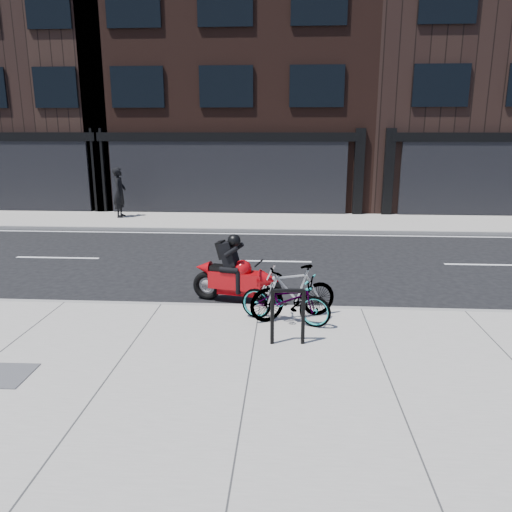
# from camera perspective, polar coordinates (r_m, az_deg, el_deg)

# --- Properties ---
(ground) EXTENTS (120.00, 120.00, 0.00)m
(ground) POSITION_cam_1_polar(r_m,az_deg,el_deg) (11.91, 0.98, -3.09)
(ground) COLOR black
(ground) RESTS_ON ground
(sidewalk_near) EXTENTS (60.00, 6.00, 0.13)m
(sidewalk_near) POSITION_cam_1_polar(r_m,az_deg,el_deg) (7.27, -0.95, -14.43)
(sidewalk_near) COLOR gray
(sidewalk_near) RESTS_ON ground
(sidewalk_far) EXTENTS (60.00, 3.50, 0.13)m
(sidewalk_far) POSITION_cam_1_polar(r_m,az_deg,el_deg) (19.43, 2.06, 3.94)
(sidewalk_far) COLOR gray
(sidewalk_far) RESTS_ON ground
(building_midwest) EXTENTS (10.00, 10.00, 12.00)m
(building_midwest) POSITION_cam_1_polar(r_m,az_deg,el_deg) (28.83, -23.31, 18.06)
(building_midwest) COLOR black
(building_midwest) RESTS_ON ground
(building_center) EXTENTS (12.00, 10.00, 14.50)m
(building_center) POSITION_cam_1_polar(r_m,az_deg,el_deg) (26.24, -2.05, 22.39)
(building_center) COLOR black
(building_center) RESTS_ON ground
(building_mideast) EXTENTS (12.00, 10.00, 12.50)m
(building_mideast) POSITION_cam_1_polar(r_m,az_deg,el_deg) (27.67, 25.06, 18.62)
(building_mideast) COLOR black
(building_mideast) RESTS_ON ground
(bike_rack) EXTENTS (0.57, 0.10, 0.95)m
(bike_rack) POSITION_cam_1_polar(r_m,az_deg,el_deg) (8.15, 3.66, -6.37)
(bike_rack) COLOR black
(bike_rack) RESTS_ON sidewalk_near
(bicycle_front) EXTENTS (1.81, 1.10, 0.90)m
(bicycle_front) POSITION_cam_1_polar(r_m,az_deg,el_deg) (9.07, 3.38, -4.93)
(bicycle_front) COLOR gray
(bicycle_front) RESTS_ON sidewalk_near
(bicycle_rear) EXTENTS (1.74, 1.10, 1.02)m
(bicycle_rear) POSITION_cam_1_polar(r_m,az_deg,el_deg) (9.23, 4.28, -4.20)
(bicycle_rear) COLOR gray
(bicycle_rear) RESTS_ON sidewalk_near
(motorcycle) EXTENTS (1.96, 0.79, 1.48)m
(motorcycle) POSITION_cam_1_polar(r_m,az_deg,el_deg) (10.41, -1.79, -2.22)
(motorcycle) COLOR black
(motorcycle) RESTS_ON ground
(pedestrian) EXTENTS (0.52, 0.75, 1.97)m
(pedestrian) POSITION_cam_1_polar(r_m,az_deg,el_deg) (20.71, -15.32, 7.03)
(pedestrian) COLOR black
(pedestrian) RESTS_ON sidewalk_far
(utility_grate) EXTENTS (0.76, 0.76, 0.02)m
(utility_grate) POSITION_cam_1_polar(r_m,az_deg,el_deg) (8.19, -26.93, -12.06)
(utility_grate) COLOR #454548
(utility_grate) RESTS_ON sidewalk_near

